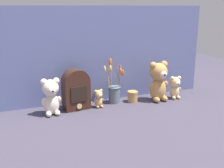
{
  "coord_description": "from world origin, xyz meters",
  "views": [
    {
      "loc": [
        -0.66,
        -1.71,
        0.67
      ],
      "look_at": [
        0.0,
        0.02,
        0.15
      ],
      "focal_mm": 45.0,
      "sensor_mm": 36.0,
      "label": 1
    }
  ],
  "objects_px": {
    "teddy_bear_tiny": "(99,98)",
    "flower_vase": "(114,91)",
    "teddy_bear_small": "(175,87)",
    "vintage_radio": "(76,89)",
    "teddy_bear_large": "(158,80)",
    "decorative_tin_tall": "(133,96)",
    "teddy_bear_medium": "(51,96)"
  },
  "relations": [
    {
      "from": "teddy_bear_small",
      "to": "decorative_tin_tall",
      "type": "distance_m",
      "value": 0.34
    },
    {
      "from": "decorative_tin_tall",
      "to": "teddy_bear_tiny",
      "type": "bearing_deg",
      "value": -174.65
    },
    {
      "from": "teddy_bear_medium",
      "to": "vintage_radio",
      "type": "bearing_deg",
      "value": 14.05
    },
    {
      "from": "flower_vase",
      "to": "decorative_tin_tall",
      "type": "distance_m",
      "value": 0.14
    },
    {
      "from": "teddy_bear_small",
      "to": "decorative_tin_tall",
      "type": "bearing_deg",
      "value": 172.37
    },
    {
      "from": "teddy_bear_large",
      "to": "teddy_bear_tiny",
      "type": "height_order",
      "value": "teddy_bear_large"
    },
    {
      "from": "teddy_bear_medium",
      "to": "teddy_bear_tiny",
      "type": "relative_size",
      "value": 1.87
    },
    {
      "from": "teddy_bear_tiny",
      "to": "flower_vase",
      "type": "bearing_deg",
      "value": 21.54
    },
    {
      "from": "teddy_bear_small",
      "to": "decorative_tin_tall",
      "type": "xyz_separation_m",
      "value": [
        -0.33,
        0.04,
        -0.05
      ]
    },
    {
      "from": "teddy_bear_medium",
      "to": "teddy_bear_small",
      "type": "bearing_deg",
      "value": -0.08
    },
    {
      "from": "teddy_bear_small",
      "to": "decorative_tin_tall",
      "type": "relative_size",
      "value": 2.18
    },
    {
      "from": "teddy_bear_tiny",
      "to": "vintage_radio",
      "type": "bearing_deg",
      "value": 170.33
    },
    {
      "from": "teddy_bear_medium",
      "to": "flower_vase",
      "type": "height_order",
      "value": "flower_vase"
    },
    {
      "from": "teddy_bear_medium",
      "to": "flower_vase",
      "type": "relative_size",
      "value": 0.75
    },
    {
      "from": "flower_vase",
      "to": "vintage_radio",
      "type": "relative_size",
      "value": 1.16
    },
    {
      "from": "teddy_bear_large",
      "to": "decorative_tin_tall",
      "type": "distance_m",
      "value": 0.22
    },
    {
      "from": "teddy_bear_large",
      "to": "decorative_tin_tall",
      "type": "height_order",
      "value": "teddy_bear_large"
    },
    {
      "from": "teddy_bear_tiny",
      "to": "flower_vase",
      "type": "xyz_separation_m",
      "value": [
        0.13,
        0.05,
        0.02
      ]
    },
    {
      "from": "teddy_bear_small",
      "to": "vintage_radio",
      "type": "relative_size",
      "value": 0.62
    },
    {
      "from": "teddy_bear_tiny",
      "to": "teddy_bear_medium",
      "type": "bearing_deg",
      "value": -176.83
    },
    {
      "from": "flower_vase",
      "to": "vintage_radio",
      "type": "bearing_deg",
      "value": -174.36
    },
    {
      "from": "teddy_bear_medium",
      "to": "flower_vase",
      "type": "bearing_deg",
      "value": 8.87
    },
    {
      "from": "teddy_bear_medium",
      "to": "teddy_bear_tiny",
      "type": "xyz_separation_m",
      "value": [
        0.32,
        0.02,
        -0.06
      ]
    },
    {
      "from": "flower_vase",
      "to": "vintage_radio",
      "type": "height_order",
      "value": "flower_vase"
    },
    {
      "from": "vintage_radio",
      "to": "teddy_bear_medium",
      "type": "bearing_deg",
      "value": -165.95
    },
    {
      "from": "teddy_bear_large",
      "to": "flower_vase",
      "type": "xyz_separation_m",
      "value": [
        -0.32,
        0.07,
        -0.06
      ]
    },
    {
      "from": "teddy_bear_large",
      "to": "flower_vase",
      "type": "bearing_deg",
      "value": 167.92
    },
    {
      "from": "teddy_bear_tiny",
      "to": "decorative_tin_tall",
      "type": "relative_size",
      "value": 1.62
    },
    {
      "from": "teddy_bear_small",
      "to": "vintage_radio",
      "type": "distance_m",
      "value": 0.75
    },
    {
      "from": "teddy_bear_tiny",
      "to": "vintage_radio",
      "type": "distance_m",
      "value": 0.17
    },
    {
      "from": "teddy_bear_large",
      "to": "teddy_bear_tiny",
      "type": "relative_size",
      "value": 2.29
    },
    {
      "from": "teddy_bear_large",
      "to": "vintage_radio",
      "type": "xyz_separation_m",
      "value": [
        -0.6,
        0.04,
        -0.01
      ]
    }
  ]
}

